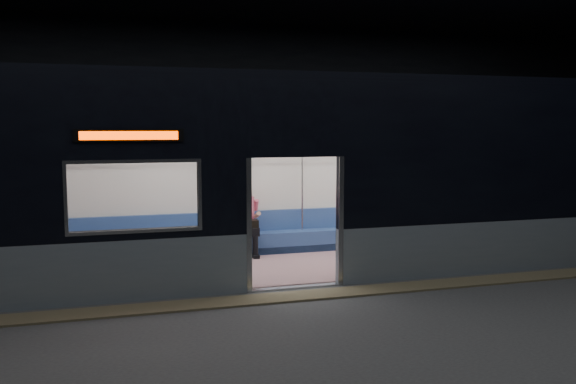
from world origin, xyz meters
name	(u,v)px	position (x,y,z in m)	size (l,w,h in m)	color
station_floor	(317,307)	(0.00, 0.00, -0.01)	(24.00, 14.00, 0.01)	#47494C
station_envelope	(319,40)	(0.00, 0.00, 3.66)	(24.00, 14.00, 5.00)	black
tactile_strip	(305,296)	(0.00, 0.55, 0.01)	(22.80, 0.50, 0.03)	#8C7F59
metro_car	(270,165)	(0.00, 2.54, 1.85)	(18.00, 3.04, 3.35)	#8D9AA8
passenger	(246,216)	(-0.23, 3.55, 0.80)	(0.40, 0.69, 1.37)	black
handbag	(250,224)	(-0.19, 3.32, 0.68)	(0.28, 0.24, 0.14)	black
transit_map	(473,174)	(5.00, 3.85, 1.46)	(0.95, 0.03, 0.62)	white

